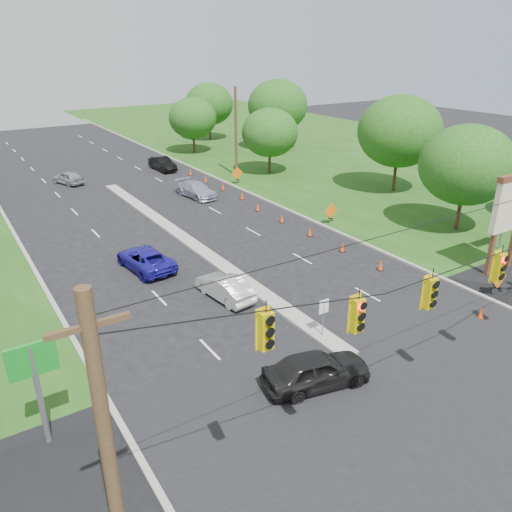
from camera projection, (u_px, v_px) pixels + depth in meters
ground at (422, 409)px, 19.28m from camera, size 160.00×160.00×0.00m
grass_right at (465, 184)px, 49.63m from camera, size 40.00×160.00×0.06m
cross_street at (422, 409)px, 19.28m from camera, size 160.00×14.00×0.02m
curb_left at (12, 231)px, 37.40m from camera, size 0.25×110.00×0.16m
curb_right at (242, 190)px, 47.45m from camera, size 0.25×110.00×0.16m
median at (186, 241)px, 35.48m from camera, size 1.00×34.00×0.18m
median_sign at (324, 311)px, 23.32m from camera, size 0.55×0.06×2.05m
signal_span at (465, 307)px, 16.51m from camera, size 25.60×0.32×9.00m
utility_pole_far_right at (236, 133)px, 50.71m from camera, size 0.28×0.28×9.00m
pylon_sign at (510, 207)px, 29.59m from camera, size 5.90×2.30×6.12m
cone_0 at (481, 312)px, 25.43m from camera, size 0.32×0.32×0.70m
cone_1 at (426, 286)px, 28.13m from camera, size 0.32×0.32×0.70m
cone_2 at (381, 265)px, 30.83m from camera, size 0.32×0.32×0.70m
cone_3 at (342, 247)px, 33.53m from camera, size 0.32×0.32×0.70m
cone_4 at (310, 231)px, 36.23m from camera, size 0.32×0.32×0.70m
cone_5 at (282, 218)px, 38.93m from camera, size 0.32×0.32×0.70m
cone_6 at (258, 207)px, 41.63m from camera, size 0.32×0.32×0.70m
cone_7 at (242, 196)px, 44.63m from camera, size 0.32×0.32×0.70m
cone_8 at (223, 187)px, 47.33m from camera, size 0.32×0.32×0.70m
cone_9 at (206, 179)px, 50.03m from camera, size 0.32×0.32×0.70m
cone_10 at (190, 172)px, 52.73m from camera, size 0.32×0.32×0.70m
work_sign_0 at (499, 279)px, 27.30m from camera, size 1.27×0.58×1.37m
work_sign_1 at (331, 212)px, 38.10m from camera, size 1.27×0.58×1.37m
work_sign_2 at (237, 174)px, 48.90m from camera, size 1.27×0.58×1.37m
tree_7 at (467, 165)px, 35.52m from camera, size 6.72×6.72×7.84m
tree_8 at (400, 131)px, 44.98m from camera, size 7.56×7.56×8.82m
tree_9 at (270, 133)px, 51.75m from camera, size 5.88×5.88×6.86m
tree_10 at (278, 106)px, 62.95m from camera, size 7.56×7.56×8.82m
tree_11 at (209, 104)px, 69.69m from camera, size 6.72×6.72×7.84m
tree_12 at (193, 118)px, 61.55m from camera, size 5.88×5.88×6.86m
black_sedan at (316, 370)px, 20.31m from camera, size 4.77×2.70×1.53m
white_sedan at (225, 287)px, 27.34m from camera, size 1.85×4.13×1.32m
blue_pickup at (145, 259)px, 30.89m from camera, size 2.68×4.99×1.33m
silver_car_far at (196, 190)px, 45.22m from camera, size 2.48×4.93×1.37m
silver_car_oncoming at (68, 178)px, 49.36m from camera, size 2.68×4.03×1.28m
dark_car_receding at (162, 164)px, 54.60m from camera, size 1.68×4.42×1.44m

